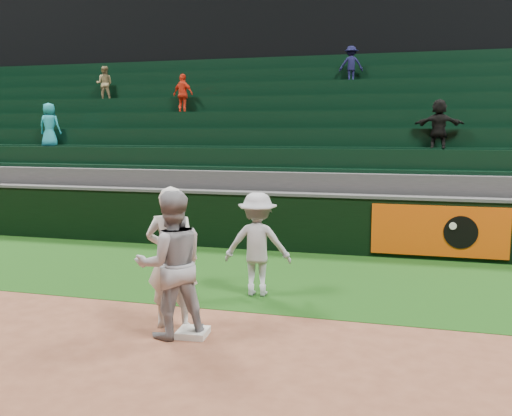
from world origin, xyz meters
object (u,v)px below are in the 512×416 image
(baserunner, at_px, (171,264))
(first_baseman, at_px, (172,258))
(base_coach, at_px, (258,244))
(first_base, at_px, (193,333))

(baserunner, bearing_deg, first_baseman, -101.06)
(baserunner, height_order, base_coach, baserunner)
(first_baseman, distance_m, base_coach, 1.85)
(first_base, distance_m, base_coach, 2.11)
(first_baseman, height_order, baserunner, first_baseman)
(first_baseman, xyz_separation_m, base_coach, (0.67, 1.72, -0.12))
(first_base, distance_m, baserunner, 0.91)
(first_baseman, relative_size, baserunner, 1.01)
(baserunner, xyz_separation_m, base_coach, (0.55, 2.00, -0.10))
(first_base, xyz_separation_m, base_coach, (0.30, 1.94, 0.77))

